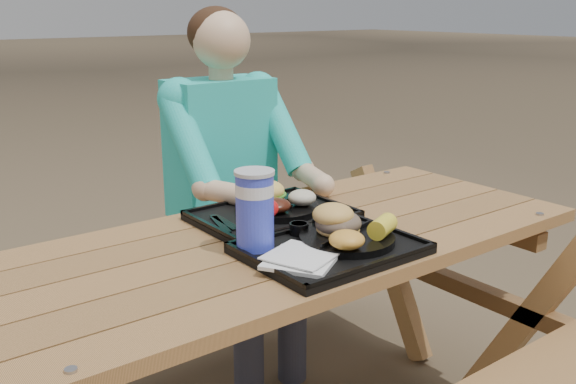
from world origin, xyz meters
TOP-DOWN VIEW (x-y plane):
  - picnic_table at (0.00, 0.00)m, footprint 1.80×1.49m
  - tray_near at (0.01, -0.18)m, footprint 0.45×0.35m
  - tray_far at (0.05, 0.14)m, footprint 0.45×0.35m
  - plate_near at (0.06, -0.18)m, footprint 0.26×0.26m
  - plate_far at (0.08, 0.15)m, footprint 0.26×0.26m
  - napkin_stack at (-0.13, -0.22)m, footprint 0.23×0.23m
  - soda_cup at (-0.16, -0.07)m, footprint 0.10×0.10m
  - condiment_bbq at (-0.00, -0.06)m, footprint 0.05×0.05m
  - condiment_mustard at (0.08, -0.06)m, footprint 0.05×0.05m
  - sandwich at (0.06, -0.15)m, footprint 0.12×0.12m
  - mac_cheese at (-0.01, -0.26)m, footprint 0.09×0.09m
  - corn_cob at (0.13, -0.25)m, footprint 0.12×0.12m
  - cutlery_far at (-0.12, 0.15)m, footprint 0.04×0.16m
  - burger at (0.07, 0.20)m, footprint 0.12×0.12m
  - baked_beans at (0.03, 0.10)m, footprint 0.09×0.09m
  - potato_salad at (0.14, 0.10)m, footprint 0.09×0.09m
  - diner at (0.19, 0.65)m, footprint 0.48×0.84m

SIDE VIEW (x-z plane):
  - picnic_table at x=0.00m, z-range 0.00..0.75m
  - diner at x=0.19m, z-range 0.00..1.28m
  - tray_near at x=0.01m, z-range 0.75..0.77m
  - tray_far at x=0.05m, z-range 0.75..0.77m
  - cutlery_far at x=-0.12m, z-range 0.77..0.78m
  - napkin_stack at x=-0.13m, z-range 0.77..0.79m
  - plate_near at x=0.06m, z-range 0.77..0.79m
  - plate_far at x=0.08m, z-range 0.77..0.79m
  - condiment_mustard at x=0.08m, z-range 0.77..0.80m
  - condiment_bbq at x=0.00m, z-range 0.77..0.80m
  - baked_beans at x=0.03m, z-range 0.79..0.83m
  - mac_cheese at x=-0.01m, z-range 0.79..0.84m
  - potato_salad at x=0.14m, z-range 0.79..0.84m
  - corn_cob at x=0.13m, z-range 0.79..0.84m
  - burger at x=0.07m, z-range 0.79..0.90m
  - sandwich at x=0.06m, z-range 0.79..0.92m
  - soda_cup at x=-0.16m, z-range 0.77..0.97m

